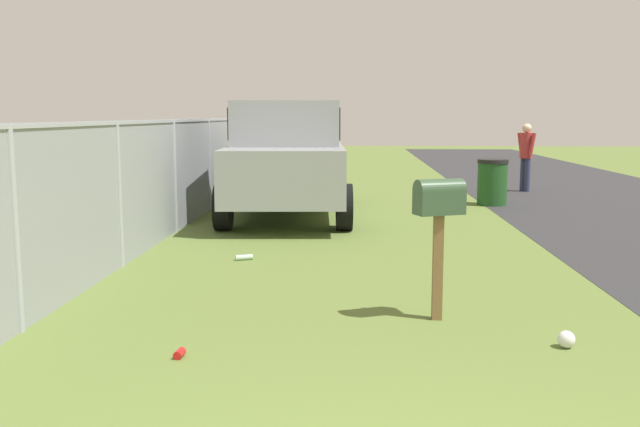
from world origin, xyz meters
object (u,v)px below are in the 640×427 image
(pickup_truck, at_px, (288,156))
(trash_bin, at_px, (492,182))
(pedestrian, at_px, (526,152))
(mailbox, at_px, (439,209))

(pickup_truck, height_order, trash_bin, pickup_truck)
(pickup_truck, distance_m, pedestrian, 6.99)
(mailbox, relative_size, pickup_truck, 0.24)
(trash_bin, bearing_deg, pickup_truck, 113.99)
(mailbox, xyz_separation_m, pedestrian, (10.93, -3.37, -0.07))
(mailbox, height_order, pickup_truck, pickup_truck)
(pedestrian, bearing_deg, mailbox, 43.08)
(trash_bin, xyz_separation_m, pedestrian, (2.66, -1.30, 0.47))
(mailbox, bearing_deg, trash_bin, -35.89)
(trash_bin, bearing_deg, mailbox, 165.98)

